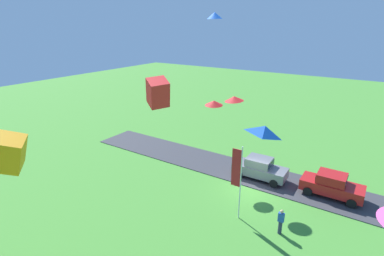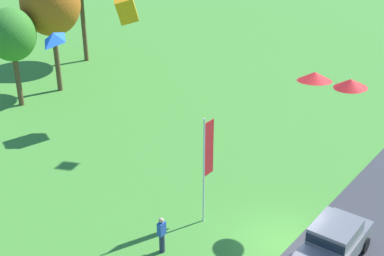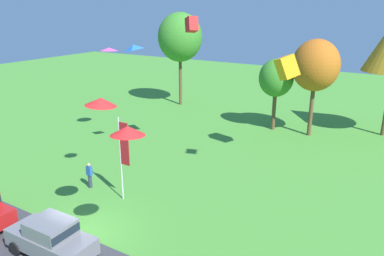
% 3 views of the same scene
% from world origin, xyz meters
% --- Properties ---
extents(ground_plane, '(120.00, 120.00, 0.00)m').
position_xyz_m(ground_plane, '(0.00, 0.00, 0.00)').
color(ground_plane, '#478E33').
extents(car_sedan_near_entrance, '(4.44, 2.03, 1.84)m').
position_xyz_m(car_sedan_near_entrance, '(0.14, -1.97, 1.04)').
color(car_sedan_near_entrance, slate).
rests_on(car_sedan_near_entrance, ground).
extents(person_on_lawn, '(0.36, 0.24, 1.71)m').
position_xyz_m(person_on_lawn, '(-3.58, 3.98, 0.88)').
color(person_on_lawn, '#2D334C').
rests_on(person_on_lawn, ground).
extents(tree_far_left, '(3.18, 3.18, 6.71)m').
position_xyz_m(tree_far_left, '(2.32, 21.84, 4.92)').
color(tree_far_left, brown).
rests_on(tree_far_left, ground).
extents(tree_lone_near, '(4.08, 4.08, 8.62)m').
position_xyz_m(tree_lone_near, '(5.74, 21.89, 6.34)').
color(tree_lone_near, brown).
rests_on(tree_lone_near, ground).
extents(flag_banner, '(0.71, 0.08, 5.21)m').
position_xyz_m(flag_banner, '(-0.51, 3.93, 3.30)').
color(flag_banner, silver).
rests_on(flag_banner, ground).
extents(kite_box_topmost, '(2.00, 1.63, 1.99)m').
position_xyz_m(kite_box_topmost, '(5.52, 14.46, 7.16)').
color(kite_box_topmost, orange).
extents(kite_delta_high_left, '(2.00, 1.99, 0.50)m').
position_xyz_m(kite_delta_high_left, '(1.70, 0.29, 7.21)').
color(kite_delta_high_left, red).
extents(kite_delta_high_right, '(1.82, 1.84, 0.48)m').
position_xyz_m(kite_delta_high_right, '(3.81, -0.43, 6.44)').
color(kite_delta_high_right, red).
extents(kite_diamond_mid_center, '(1.32, 1.04, 0.61)m').
position_xyz_m(kite_diamond_mid_center, '(-3.90, 9.26, 8.49)').
color(kite_diamond_mid_center, blue).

